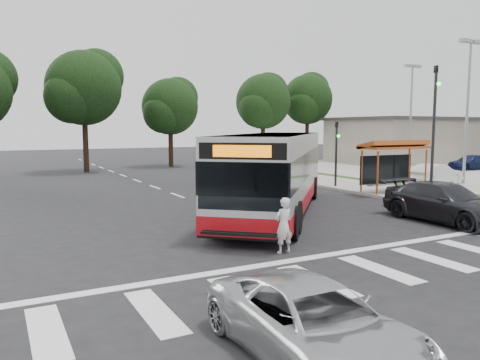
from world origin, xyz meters
TOP-DOWN VIEW (x-y plane):
  - ground at (0.00, 0.00)m, footprint 140.00×140.00m
  - sidewalk_east at (11.00, 8.00)m, footprint 4.00×40.00m
  - curb_east at (9.00, 8.00)m, footprint 0.30×40.00m
  - parking_lot at (23.00, 10.00)m, footprint 18.00×36.00m
  - commercial_building at (30.00, 22.00)m, footprint 14.00×10.00m
  - building_roof_cap at (30.00, 22.00)m, footprint 14.60×10.60m
  - crosswalk_ladder at (0.00, -5.00)m, footprint 18.00×2.60m
  - bus_shelter at (10.80, 5.10)m, footprint 4.20×1.60m
  - traffic_signal_ne_tall at (9.60, 1.49)m, footprint 0.18×0.37m
  - traffic_signal_ne_short at (9.60, 8.49)m, footprint 0.18×0.37m
  - lot_light_front at (18.00, 6.00)m, footprint 1.90×0.35m
  - lot_light_mid at (24.00, 16.00)m, footprint 1.90×0.35m
  - tree_ne_a at (16.08, 28.06)m, footprint 6.16×5.74m
  - tree_ne_b at (23.08, 30.06)m, footprint 6.16×5.74m
  - tree_north_a at (-1.92, 26.07)m, footprint 6.60×6.15m
  - tree_north_b at (6.07, 28.06)m, footprint 5.72×5.33m
  - transit_bus at (2.01, 3.29)m, footprint 10.68×11.76m
  - pedestrian at (-1.32, -2.50)m, footprint 0.63×0.44m
  - dark_sedan at (6.71, -1.62)m, footprint 2.17×5.26m
  - silver_suv_south at (-4.39, -8.07)m, footprint 2.04×4.39m
  - parked_car_1 at (15.85, 6.42)m, footprint 4.00×1.65m
  - parked_car_3 at (27.16, 12.18)m, footprint 4.39×2.22m

SIDE VIEW (x-z plane):
  - ground at x=0.00m, z-range 0.00..0.00m
  - crosswalk_ladder at x=0.00m, z-range 0.00..0.01m
  - parking_lot at x=23.00m, z-range 0.00..0.10m
  - sidewalk_east at x=11.00m, z-range 0.00..0.12m
  - curb_east at x=9.00m, z-range 0.00..0.15m
  - silver_suv_south at x=-4.39m, z-range 0.00..1.22m
  - parked_car_3 at x=27.16m, z-range 0.10..1.32m
  - parked_car_1 at x=15.85m, z-range 0.10..1.39m
  - dark_sedan at x=6.71m, z-range 0.00..1.52m
  - pedestrian at x=-1.32m, z-range 0.00..1.65m
  - transit_bus at x=2.01m, z-range 0.00..3.38m
  - commercial_building at x=30.00m, z-range 0.00..4.40m
  - bus_shelter at x=10.80m, z-range 0.92..3.78m
  - traffic_signal_ne_short at x=9.60m, z-range 0.48..4.48m
  - traffic_signal_ne_tall at x=9.60m, z-range 0.63..7.13m
  - building_roof_cap at x=30.00m, z-range 4.40..4.70m
  - tree_north_b at x=6.07m, z-range 1.45..9.88m
  - lot_light_front at x=18.00m, z-range 1.40..10.41m
  - lot_light_mid at x=24.00m, z-range 1.40..10.41m
  - tree_ne_a at x=16.08m, z-range 1.74..11.04m
  - tree_ne_b at x=23.08m, z-range 1.91..11.93m
  - tree_north_a at x=-1.92m, z-range 1.84..12.01m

